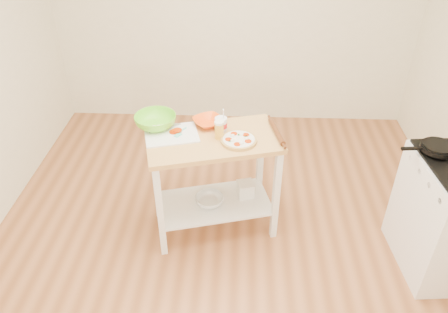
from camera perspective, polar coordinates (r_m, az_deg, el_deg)
room_shell at (r=2.81m, az=0.37°, el=6.62°), size 4.04×4.54×2.74m
prep_island at (r=3.47m, az=-1.39°, el=-1.22°), size 1.12×0.79×0.90m
skillet at (r=3.42m, az=26.06°, el=1.02°), size 0.38×0.24×0.03m
pizza at (r=3.27m, az=1.94°, el=2.18°), size 0.27×0.27×0.04m
cutting_board at (r=3.38m, az=-6.94°, el=2.93°), size 0.46×0.39×0.04m
spatula at (r=3.38m, az=-5.75°, el=3.15°), size 0.09×0.15×0.01m
knife at (r=3.44m, az=-8.30°, el=3.58°), size 0.24×0.16×0.01m
orange_bowl at (r=3.48m, az=-2.07°, el=4.55°), size 0.32×0.32×0.06m
green_bowl at (r=3.48m, az=-8.93°, el=4.57°), size 0.41×0.41×0.10m
beer_pint at (r=3.28m, az=-0.63°, el=3.51°), size 0.07×0.07×0.14m
yogurt_tub at (r=3.38m, az=-0.41°, el=4.19°), size 0.10×0.10×0.21m
rolling_pin at (r=3.38m, az=6.88°, el=3.26°), size 0.12×0.36×0.04m
shelf_glass_bowl at (r=3.67m, az=-1.92°, el=-5.73°), size 0.30×0.30×0.07m
shelf_bin at (r=3.74m, az=2.81°, el=-4.28°), size 0.16×0.16×0.13m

